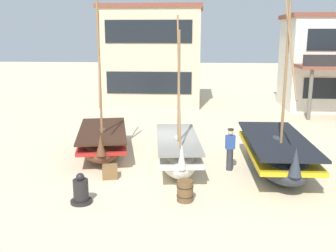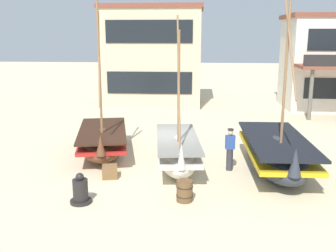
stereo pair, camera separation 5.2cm
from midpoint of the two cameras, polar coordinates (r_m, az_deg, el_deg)
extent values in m
plane|color=beige|center=(16.35, -0.36, -5.58)|extent=(120.00, 120.00, 0.00)
ellipsoid|color=silver|center=(15.68, 1.29, -3.92)|extent=(2.09, 4.95, 1.30)
cube|color=silver|center=(15.63, 1.29, -3.35)|extent=(2.08, 4.77, 0.16)
cube|color=gray|center=(15.51, 1.30, -1.81)|extent=(2.12, 4.86, 0.09)
cone|color=silver|center=(13.30, 1.89, -4.43)|extent=(0.34, 0.34, 0.91)
cylinder|color=olive|center=(14.54, 1.48, 4.89)|extent=(0.10, 0.10, 4.51)
cylinder|color=olive|center=(14.48, 1.49, 6.82)|extent=(0.29, 1.99, 4.63)
cube|color=olive|center=(15.90, 1.22, -1.97)|extent=(1.49, 0.33, 0.06)
ellipsoid|color=#2D333D|center=(15.93, 15.26, -4.00)|extent=(2.30, 5.84, 1.36)
cube|color=gold|center=(15.89, 15.29, -3.42)|extent=(2.32, 5.61, 0.16)
cube|color=black|center=(15.77, 15.39, -1.83)|extent=(2.36, 5.73, 0.10)
cone|color=#2D333D|center=(13.18, 17.90, -5.01)|extent=(0.44, 0.44, 0.95)
cylinder|color=olive|center=(14.60, 16.66, 8.16)|extent=(0.10, 0.10, 6.34)
cylinder|color=olive|center=(14.56, 17.02, 13.42)|extent=(0.15, 3.36, 4.57)
cube|color=olive|center=(16.22, 15.04, -1.95)|extent=(2.06, 0.21, 0.06)
ellipsoid|color=brown|center=(17.70, -9.52, -2.31)|extent=(2.95, 5.26, 1.18)
cube|color=red|center=(17.66, -9.54, -1.85)|extent=(2.93, 5.07, 0.14)
cube|color=#351E13|center=(17.56, -9.59, -0.61)|extent=(2.99, 5.17, 0.08)
cone|color=brown|center=(15.26, -9.83, -2.76)|extent=(0.46, 0.46, 0.82)
cylinder|color=olive|center=(16.52, -9.99, 7.71)|extent=(0.10, 0.10, 5.83)
cylinder|color=olive|center=(16.47, -10.08, 9.85)|extent=(0.62, 2.61, 3.75)
cube|color=olive|center=(17.95, -9.54, -0.73)|extent=(1.85, 0.55, 0.06)
cylinder|color=#33333D|center=(15.74, 8.84, -4.81)|extent=(0.26, 0.26, 0.88)
cube|color=#2D4C99|center=(15.54, 8.93, -2.32)|extent=(0.38, 0.26, 0.54)
sphere|color=beige|center=(15.44, 8.98, -0.92)|extent=(0.22, 0.22, 0.22)
cylinder|color=#2D2823|center=(15.41, 9.00, -0.49)|extent=(0.24, 0.24, 0.05)
cylinder|color=black|center=(13.07, -12.56, -10.63)|extent=(0.69, 0.69, 0.10)
cylinder|color=black|center=(12.92, -12.65, -9.03)|extent=(0.48, 0.48, 0.69)
sphere|color=black|center=(12.77, -12.75, -7.25)|extent=(0.27, 0.27, 0.27)
cylinder|color=brown|center=(12.80, 2.37, -9.38)|extent=(0.52, 0.52, 0.70)
torus|color=black|center=(12.74, 2.38, -8.74)|extent=(0.56, 0.56, 0.03)
torus|color=black|center=(12.86, 2.36, -10.01)|extent=(0.56, 0.56, 0.03)
cube|color=brown|center=(14.97, -8.51, -6.58)|extent=(0.67, 0.67, 0.47)
cube|color=beige|center=(30.42, -2.23, 9.87)|extent=(7.15, 5.49, 7.03)
cube|color=brown|center=(30.43, -2.29, 16.77)|extent=(7.44, 5.71, 0.30)
cube|color=black|center=(27.81, -2.85, 6.28)|extent=(6.01, 0.06, 1.55)
cube|color=black|center=(27.62, -2.94, 13.54)|extent=(6.01, 0.06, 1.55)
cylinder|color=#666056|center=(26.00, 19.88, 4.27)|extent=(0.24, 0.24, 3.17)
camera|label=1|loc=(0.03, -90.09, -0.02)|focal=42.00mm
camera|label=2|loc=(0.03, 89.91, 0.02)|focal=42.00mm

